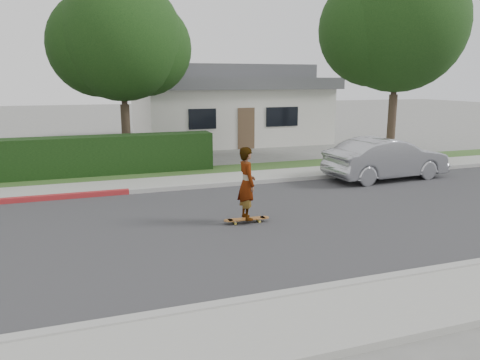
# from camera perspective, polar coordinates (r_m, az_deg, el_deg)

# --- Properties ---
(ground) EXTENTS (120.00, 120.00, 0.00)m
(ground) POSITION_cam_1_polar(r_m,az_deg,el_deg) (11.04, -16.25, -6.88)
(ground) COLOR slate
(ground) RESTS_ON ground
(road) EXTENTS (60.00, 8.00, 0.01)m
(road) POSITION_cam_1_polar(r_m,az_deg,el_deg) (11.04, -16.25, -6.86)
(road) COLOR #2D2D30
(road) RESTS_ON ground
(curb_near) EXTENTS (60.00, 0.20, 0.15)m
(curb_near) POSITION_cam_1_polar(r_m,az_deg,el_deg) (7.24, -14.24, -16.57)
(curb_near) COLOR #9E9E99
(curb_near) RESTS_ON ground
(sidewalk_near) EXTENTS (60.00, 1.60, 0.12)m
(sidewalk_near) POSITION_cam_1_polar(r_m,az_deg,el_deg) (6.47, -13.42, -20.43)
(sidewalk_near) COLOR gray
(sidewalk_near) RESTS_ON ground
(curb_far) EXTENTS (60.00, 0.20, 0.15)m
(curb_far) POSITION_cam_1_polar(r_m,az_deg,el_deg) (14.96, -17.22, -1.66)
(curb_far) COLOR #9E9E99
(curb_far) RESTS_ON ground
(sidewalk_far) EXTENTS (60.00, 1.60, 0.12)m
(sidewalk_far) POSITION_cam_1_polar(r_m,az_deg,el_deg) (15.84, -17.36, -0.97)
(sidewalk_far) COLOR gray
(sidewalk_far) RESTS_ON ground
(planting_strip) EXTENTS (60.00, 1.60, 0.10)m
(planting_strip) POSITION_cam_1_polar(r_m,az_deg,el_deg) (17.41, -17.58, 0.13)
(planting_strip) COLOR #2D4C1E
(planting_strip) RESTS_ON ground
(tree_center) EXTENTS (5.66, 4.84, 7.44)m
(tree_center) POSITION_cam_1_polar(r_m,az_deg,el_deg) (19.79, -14.34, 15.85)
(tree_center) COLOR #33261C
(tree_center) RESTS_ON ground
(tree_right) EXTENTS (6.32, 5.60, 8.56)m
(tree_right) POSITION_cam_1_polar(r_m,az_deg,el_deg) (21.57, 18.37, 17.21)
(tree_right) COLOR #33261C
(tree_right) RESTS_ON ground
(house) EXTENTS (10.60, 8.60, 4.30)m
(house) POSITION_cam_1_polar(r_m,az_deg,el_deg) (27.80, -1.73, 9.25)
(house) COLOR beige
(house) RESTS_ON ground
(skateboard) EXTENTS (1.18, 0.29, 0.11)m
(skateboard) POSITION_cam_1_polar(r_m,az_deg,el_deg) (11.68, 0.82, -4.80)
(skateboard) COLOR gold
(skateboard) RESTS_ON ground
(skateboarder) EXTENTS (0.44, 0.66, 1.80)m
(skateboarder) POSITION_cam_1_polar(r_m,az_deg,el_deg) (11.44, 0.83, -0.41)
(skateboarder) COLOR white
(skateboarder) RESTS_ON skateboard
(car_silver) EXTENTS (4.63, 1.90, 1.49)m
(car_silver) POSITION_cam_1_polar(r_m,az_deg,el_deg) (17.47, 17.42, 2.50)
(car_silver) COLOR #A2A3A9
(car_silver) RESTS_ON ground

